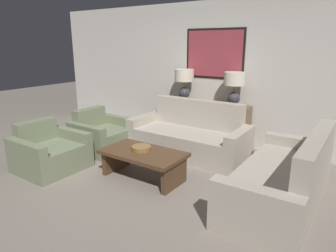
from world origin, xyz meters
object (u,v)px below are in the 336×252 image
(table_lamp_left, at_px, (184,81))
(armchair_near_back_wall, at_px, (102,135))
(armchair_near_camera, at_px, (50,153))
(coffee_table, at_px, (143,158))
(console_table, at_px, (207,123))
(decorative_bowl, at_px, (141,148))
(couch_by_back_wall, at_px, (189,137))
(table_lamp_right, at_px, (234,85))
(couch_by_side, at_px, (284,180))

(table_lamp_left, distance_m, armchair_near_back_wall, 1.89)
(armchair_near_camera, bearing_deg, coffee_table, 21.18)
(console_table, distance_m, armchair_near_back_wall, 1.99)
(coffee_table, relative_size, decorative_bowl, 4.27)
(coffee_table, xyz_separation_m, armchair_near_back_wall, (-1.41, 0.55, -0.04))
(couch_by_back_wall, distance_m, armchair_near_camera, 2.30)
(coffee_table, relative_size, armchair_near_back_wall, 1.28)
(console_table, relative_size, armchair_near_back_wall, 1.73)
(console_table, xyz_separation_m, armchair_near_back_wall, (-1.44, -1.36, -0.14))
(couch_by_back_wall, xyz_separation_m, decorative_bowl, (-0.09, -1.22, 0.14))
(coffee_table, bearing_deg, decorative_bowl, 151.29)
(table_lamp_left, bearing_deg, coffee_table, -75.82)
(console_table, bearing_deg, decorative_bowl, -92.71)
(armchair_near_camera, bearing_deg, decorative_bowl, 23.04)
(console_table, xyz_separation_m, armchair_near_camera, (-1.44, -2.45, -0.14))
(table_lamp_right, xyz_separation_m, couch_by_back_wall, (-0.51, -0.65, -0.89))
(couch_by_side, xyz_separation_m, armchair_near_camera, (-3.25, -0.95, -0.04))
(console_table, distance_m, table_lamp_right, 0.94)
(table_lamp_right, height_order, armchair_near_back_wall, table_lamp_right)
(coffee_table, xyz_separation_m, armchair_near_camera, (-1.41, -0.55, -0.04))
(console_table, distance_m, coffee_table, 1.91)
(table_lamp_right, height_order, armchair_near_camera, table_lamp_right)
(table_lamp_left, height_order, coffee_table, table_lamp_left)
(coffee_table, height_order, armchair_near_camera, armchair_near_camera)
(table_lamp_right, bearing_deg, table_lamp_left, 180.00)
(table_lamp_right, xyz_separation_m, couch_by_side, (1.30, -1.50, -0.89))
(decorative_bowl, bearing_deg, coffee_table, -28.71)
(table_lamp_left, bearing_deg, armchair_near_back_wall, -124.27)
(couch_by_side, xyz_separation_m, armchair_near_back_wall, (-3.25, 0.14, -0.04))
(armchair_near_back_wall, bearing_deg, table_lamp_left, 55.73)
(table_lamp_right, bearing_deg, couch_by_side, -49.12)
(coffee_table, bearing_deg, armchair_near_camera, -158.82)
(table_lamp_left, relative_size, armchair_near_camera, 0.65)
(console_table, relative_size, table_lamp_right, 2.69)
(couch_by_back_wall, xyz_separation_m, couch_by_side, (1.81, -0.84, 0.00))
(coffee_table, bearing_deg, table_lamp_right, 73.92)
(armchair_near_back_wall, bearing_deg, console_table, 43.32)
(table_lamp_right, relative_size, armchair_near_camera, 0.65)
(armchair_near_camera, bearing_deg, table_lamp_right, 51.39)
(table_lamp_left, height_order, armchair_near_camera, table_lamp_left)
(couch_by_side, distance_m, armchair_near_back_wall, 3.25)
(couch_by_back_wall, bearing_deg, table_lamp_right, 51.75)
(decorative_bowl, distance_m, armchair_near_camera, 1.48)
(console_table, xyz_separation_m, couch_by_back_wall, (0.00, -0.65, -0.11))
(couch_by_side, bearing_deg, table_lamp_right, 130.88)
(console_table, distance_m, couch_by_back_wall, 0.66)
(couch_by_side, distance_m, armchair_near_camera, 3.39)
(table_lamp_left, distance_m, table_lamp_right, 1.03)
(couch_by_side, relative_size, coffee_table, 1.73)
(table_lamp_right, distance_m, armchair_near_back_wall, 2.56)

